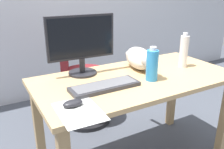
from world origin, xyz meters
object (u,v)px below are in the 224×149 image
object	(u,v)px
water_bottle	(152,65)
spray_bottle	(184,51)
monitor	(81,43)
cat	(140,58)
keyboard	(105,86)
computer_mouse	(73,103)
office_chair	(80,84)

from	to	relation	value
water_bottle	spray_bottle	world-z (taller)	spray_bottle
monitor	cat	size ratio (longest dim) A/B	0.82
keyboard	computer_mouse	world-z (taller)	computer_mouse
monitor	computer_mouse	size ratio (longest dim) A/B	4.37
monitor	spray_bottle	size ratio (longest dim) A/B	1.81
cat	water_bottle	world-z (taller)	water_bottle
office_chair	cat	distance (m)	0.79
monitor	keyboard	xyz separation A→B (m)	(0.02, -0.31, -0.21)
office_chair	monitor	world-z (taller)	monitor
office_chair	water_bottle	size ratio (longest dim) A/B	4.12
water_bottle	spray_bottle	distance (m)	0.40
monitor	keyboard	distance (m)	0.37
spray_bottle	computer_mouse	bearing A→B (deg)	-168.35
office_chair	computer_mouse	size ratio (longest dim) A/B	8.53
monitor	office_chair	bearing A→B (deg)	70.63
monitor	water_bottle	bearing A→B (deg)	-43.56
keyboard	cat	bearing A→B (deg)	26.65
spray_bottle	water_bottle	bearing A→B (deg)	-164.81
office_chair	cat	world-z (taller)	office_chair
office_chair	keyboard	xyz separation A→B (m)	(-0.17, -0.85, 0.33)
office_chair	spray_bottle	xyz separation A→B (m)	(0.55, -0.78, 0.44)
keyboard	computer_mouse	distance (m)	0.29
office_chair	monitor	bearing A→B (deg)	-109.37
keyboard	cat	xyz separation A→B (m)	(0.41, 0.21, 0.07)
water_bottle	computer_mouse	bearing A→B (deg)	-170.68
office_chair	spray_bottle	world-z (taller)	spray_bottle
water_bottle	spray_bottle	size ratio (longest dim) A/B	0.86
keyboard	water_bottle	bearing A→B (deg)	-5.28
office_chair	spray_bottle	size ratio (longest dim) A/B	3.53
office_chair	water_bottle	xyz separation A→B (m)	(0.16, -0.88, 0.42)
cat	spray_bottle	size ratio (longest dim) A/B	2.20
office_chair	cat	xyz separation A→B (m)	(0.24, -0.64, 0.39)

